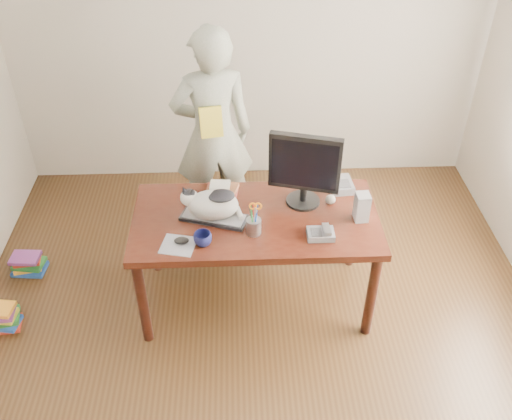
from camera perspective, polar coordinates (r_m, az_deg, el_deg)
The scene contains 18 objects.
room at distance 2.85m, azimuth 0.44°, elevation 1.10°, with size 4.50×4.50×4.50m.
desk at distance 3.85m, azimuth -0.08°, elevation -1.72°, with size 1.60×0.80×0.75m.
keyboard at distance 3.68m, azimuth -4.23°, elevation -0.74°, with size 0.45×0.28×0.03m.
cat at distance 3.62m, azimuth -4.52°, elevation 0.65°, with size 0.42×0.29×0.24m.
monitor at distance 3.65m, azimuth 4.89°, elevation 4.31°, with size 0.46×0.28×0.52m.
pen_cup at distance 3.53m, azimuth -0.22°, elevation -1.48°, with size 0.10×0.10×0.24m.
mousepad at distance 3.52m, azimuth -7.77°, elevation -3.51°, with size 0.24×0.22×0.00m.
mouse at distance 3.52m, azimuth -7.45°, elevation -3.05°, with size 0.10×0.08×0.04m.
coffee_mug at distance 3.48m, azimuth -5.34°, elevation -2.90°, with size 0.11×0.11×0.09m, color #0C0F33.
phone at distance 3.55m, azimuth 6.53°, elevation -2.35°, with size 0.17×0.14×0.08m.
speaker at distance 3.68m, azimuth 10.54°, elevation 0.30°, with size 0.09×0.10×0.19m.
baseball at distance 3.82m, azimuth 7.46°, elevation 1.04°, with size 0.07×0.07×0.07m.
book_stack at distance 3.88m, azimuth -3.43°, elevation 2.04°, with size 0.24×0.20×0.08m.
calculator at distance 3.98m, azimuth 8.53°, elevation 2.53°, with size 0.16×0.21×0.06m.
person at distance 4.38m, azimuth -4.34°, elevation 7.56°, with size 0.62×0.41×1.70m, color beige.
held_book at distance 4.13m, azimuth -4.52°, elevation 8.75°, with size 0.18×0.12×0.22m.
book_pile_a at distance 4.33m, azimuth -24.14°, elevation -9.79°, with size 0.27×0.22×0.18m.
book_pile_b at distance 4.69m, azimuth -21.82°, elevation -5.00°, with size 0.26×0.20×0.15m.
Camera 1 is at (-0.11, -2.28, 3.06)m, focal length 40.00 mm.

